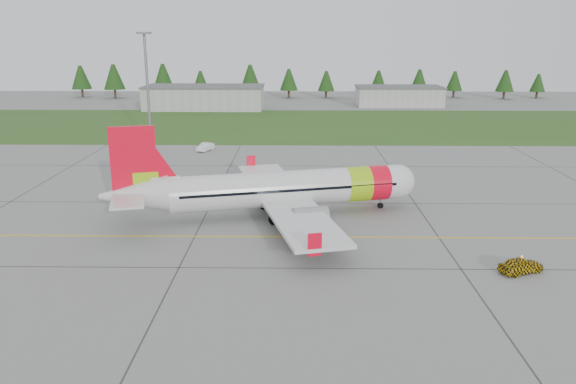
{
  "coord_description": "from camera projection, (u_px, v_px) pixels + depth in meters",
  "views": [
    {
      "loc": [
        -4.62,
        -45.98,
        20.0
      ],
      "look_at": [
        -5.49,
        12.27,
        3.58
      ],
      "focal_mm": 35.0,
      "sensor_mm": 36.0,
      "label": 1
    }
  ],
  "objects": [
    {
      "name": "aircraft",
      "position": [
        281.0,
        189.0,
        63.35
      ],
      "size": [
        35.28,
        33.18,
        10.86
      ],
      "rotation": [
        0.0,
        0.0,
        0.25
      ],
      "color": "silver",
      "rests_on": "ground"
    },
    {
      "name": "taxi_guideline",
      "position": [
        341.0,
        237.0,
        57.31
      ],
      "size": [
        120.0,
        0.25,
        0.02
      ],
      "primitive_type": "cube",
      "color": "gold",
      "rests_on": "ground"
    },
    {
      "name": "floodlight_mast",
      "position": [
        148.0,
        91.0,
        103.18
      ],
      "size": [
        0.5,
        0.5,
        20.0
      ],
      "primitive_type": "cylinder",
      "color": "slate",
      "rests_on": "ground"
    },
    {
      "name": "treeline",
      "position": [
        311.0,
        82.0,
        181.07
      ],
      "size": [
        160.0,
        8.0,
        10.0
      ],
      "primitive_type": null,
      "color": "#1C3F14",
      "rests_on": "ground"
    },
    {
      "name": "hangar_east",
      "position": [
        399.0,
        97.0,
        162.11
      ],
      "size": [
        24.0,
        12.0,
        5.2
      ],
      "primitive_type": "cube",
      "color": "#A8A8A3",
      "rests_on": "ground"
    },
    {
      "name": "hangar_west",
      "position": [
        205.0,
        98.0,
        155.09
      ],
      "size": [
        32.0,
        14.0,
        6.0
      ],
      "primitive_type": "cube",
      "color": "#A8A8A3",
      "rests_on": "ground"
    },
    {
      "name": "grass_strip",
      "position": [
        316.0,
        125.0,
        128.53
      ],
      "size": [
        320.0,
        50.0,
        0.03
      ],
      "primitive_type": "cube",
      "color": "#30561E",
      "rests_on": "ground"
    },
    {
      "name": "service_van",
      "position": [
        205.0,
        139.0,
        99.12
      ],
      "size": [
        1.91,
        1.86,
        4.3
      ],
      "primitive_type": "imported",
      "rotation": [
        0.0,
        0.0,
        -0.37
      ],
      "color": "silver",
      "rests_on": "ground"
    },
    {
      "name": "ground",
      "position": [
        348.0,
        269.0,
        49.61
      ],
      "size": [
        320.0,
        320.0,
        0.0
      ],
      "primitive_type": "plane",
      "color": "gray",
      "rests_on": "ground"
    },
    {
      "name": "follow_me_car",
      "position": [
        523.0,
        251.0,
        48.27
      ],
      "size": [
        1.89,
        2.03,
        4.04
      ],
      "primitive_type": "imported",
      "rotation": [
        0.0,
        0.0,
        1.96
      ],
      "color": "#E0B60C",
      "rests_on": "ground"
    }
  ]
}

